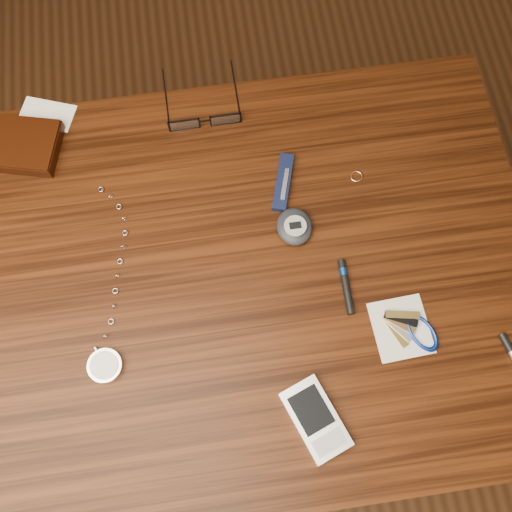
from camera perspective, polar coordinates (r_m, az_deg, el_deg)
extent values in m
plane|color=#472814|center=(1.61, -2.02, -9.92)|extent=(3.80, 3.80, 0.00)
cube|color=#351708|center=(0.90, -3.58, -2.50)|extent=(1.00, 0.70, 0.03)
cylinder|color=#4C2814|center=(1.32, -22.03, -22.37)|extent=(0.05, 0.05, 0.71)
cylinder|color=#4C2814|center=(1.31, 20.19, -16.94)|extent=(0.05, 0.05, 0.71)
cylinder|color=#4C2814|center=(1.44, -22.30, 2.33)|extent=(0.05, 0.05, 0.71)
cylinder|color=#4C2814|center=(1.42, 14.20, 7.26)|extent=(0.05, 0.05, 0.71)
cube|color=black|center=(1.04, -22.32, 10.15)|extent=(0.14, 0.12, 0.02)
cube|color=black|center=(1.03, -22.58, 10.50)|extent=(0.14, 0.12, 0.00)
cube|color=white|center=(1.07, -20.18, 13.16)|extent=(0.10, 0.08, 0.00)
cube|color=black|center=(0.99, -7.17, 12.89)|extent=(0.05, 0.00, 0.03)
cube|color=silver|center=(0.99, -7.17, 12.89)|extent=(0.05, 0.00, 0.02)
cylinder|color=black|center=(1.03, -8.97, 15.22)|extent=(0.00, 0.13, 0.00)
cube|color=black|center=(0.99, -3.08, 13.48)|extent=(0.05, 0.00, 0.03)
cube|color=silver|center=(0.99, -3.08, 13.48)|extent=(0.05, 0.00, 0.02)
cylinder|color=black|center=(1.03, -2.03, 16.23)|extent=(0.00, 0.13, 0.00)
cube|color=black|center=(0.98, -5.15, 13.32)|extent=(0.02, 0.00, 0.00)
torus|color=tan|center=(0.96, 10.00, 7.84)|extent=(0.03, 0.03, 0.00)
cylinder|color=silver|center=(0.87, -14.85, -10.57)|extent=(0.05, 0.05, 0.01)
cylinder|color=silver|center=(0.87, -14.97, -10.50)|extent=(0.04, 0.04, 0.00)
cylinder|color=silver|center=(0.88, -15.69, -8.98)|extent=(0.01, 0.01, 0.01)
torus|color=silver|center=(0.88, -14.84, -7.76)|extent=(0.01, 0.01, 0.01)
torus|color=silver|center=(0.89, -14.30, -6.37)|extent=(0.01, 0.01, 0.00)
torus|color=silver|center=(0.89, -14.04, -4.89)|extent=(0.01, 0.01, 0.01)
torus|color=silver|center=(0.90, -13.90, -3.40)|extent=(0.01, 0.01, 0.00)
torus|color=silver|center=(0.90, -13.72, -1.95)|extent=(0.01, 0.01, 0.01)
torus|color=silver|center=(0.91, -13.45, -0.53)|extent=(0.01, 0.01, 0.00)
torus|color=silver|center=(0.92, -13.15, 0.87)|extent=(0.01, 0.00, 0.01)
torus|color=silver|center=(0.93, -12.97, 2.26)|extent=(0.01, 0.01, 0.00)
torus|color=silver|center=(0.93, -13.07, 3.62)|extent=(0.01, 0.01, 0.01)
torus|color=silver|center=(0.95, -13.55, 4.82)|extent=(0.01, 0.01, 0.00)
torus|color=silver|center=(0.96, -14.33, 5.75)|extent=(0.01, 0.01, 0.01)
torus|color=silver|center=(0.97, -15.26, 6.45)|extent=(0.01, 0.01, 0.00)
cube|color=silver|center=(0.84, 5.97, -15.93)|extent=(0.09, 0.12, 0.01)
cube|color=black|center=(0.83, 5.53, -15.08)|extent=(0.06, 0.07, 0.00)
cube|color=#9B9DA4|center=(0.83, 7.33, -17.99)|extent=(0.05, 0.04, 0.00)
ellipsoid|color=black|center=(0.90, 3.85, 2.95)|extent=(0.06, 0.06, 0.02)
cylinder|color=gray|center=(0.89, 3.94, 3.01)|extent=(0.04, 0.04, 0.00)
cube|color=black|center=(0.88, 3.96, 3.07)|extent=(0.02, 0.01, 0.00)
cube|color=white|center=(0.89, 14.30, -6.99)|extent=(0.09, 0.10, 0.00)
torus|color=#0D2FA5|center=(0.89, 16.28, -7.39)|extent=(0.07, 0.07, 0.01)
cube|color=#A78B3B|center=(0.88, 13.84, -7.38)|extent=(0.03, 0.05, 0.00)
cube|color=silver|center=(0.88, 13.99, -6.96)|extent=(0.04, 0.05, 0.00)
cube|color=#A7773B|center=(0.88, 14.15, -6.55)|extent=(0.05, 0.04, 0.00)
cube|color=black|center=(0.88, 14.30, -6.13)|extent=(0.05, 0.03, 0.00)
cube|color=#A78B3B|center=(0.88, 14.45, -5.71)|extent=(0.05, 0.02, 0.00)
cube|color=black|center=(0.94, 2.72, 7.36)|extent=(0.05, 0.10, 0.01)
cube|color=silver|center=(0.93, 2.90, 7.21)|extent=(0.02, 0.06, 0.00)
cylinder|color=black|center=(0.93, 23.74, -7.93)|extent=(0.02, 0.03, 0.01)
cylinder|color=black|center=(0.88, 8.99, -3.06)|extent=(0.01, 0.09, 0.01)
cylinder|color=#114E9C|center=(0.89, 8.72, -1.60)|extent=(0.01, 0.01, 0.01)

